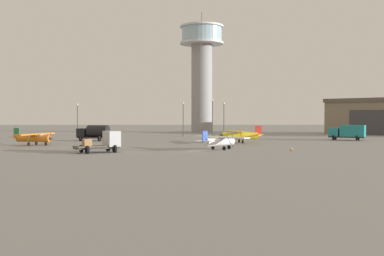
{
  "coord_description": "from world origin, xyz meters",
  "views": [
    {
      "loc": [
        -1.56,
        -64.38,
        4.64
      ],
      "look_at": [
        -0.67,
        31.19,
        2.32
      ],
      "focal_mm": 44.26,
      "sensor_mm": 36.0,
      "label": 1
    }
  ],
  "objects_px": {
    "light_post_east": "(224,116)",
    "light_post_centre": "(77,117)",
    "truck_fuel_tanker_black": "(94,132)",
    "truck_box_teal": "(348,132)",
    "truck_flatbed_silver": "(104,142)",
    "control_tower": "(202,65)",
    "airplane_yellow": "(240,135)",
    "light_post_north": "(183,116)",
    "light_post_west": "(213,114)",
    "airplane_white": "(219,141)",
    "traffic_cone_near_left": "(291,149)",
    "airplane_orange": "(33,137)"
  },
  "relations": [
    {
      "from": "airplane_yellow",
      "to": "light_post_centre",
      "type": "distance_m",
      "value": 42.52
    },
    {
      "from": "airplane_white",
      "to": "light_post_north",
      "type": "relative_size",
      "value": 0.95
    },
    {
      "from": "control_tower",
      "to": "truck_flatbed_silver",
      "type": "distance_m",
      "value": 81.62
    },
    {
      "from": "light_post_centre",
      "to": "traffic_cone_near_left",
      "type": "distance_m",
      "value": 58.99
    },
    {
      "from": "traffic_cone_near_left",
      "to": "truck_flatbed_silver",
      "type": "bearing_deg",
      "value": -174.24
    },
    {
      "from": "control_tower",
      "to": "truck_box_teal",
      "type": "height_order",
      "value": "control_tower"
    },
    {
      "from": "light_post_east",
      "to": "traffic_cone_near_left",
      "type": "xyz_separation_m",
      "value": [
        5.94,
        -41.81,
        -4.41
      ]
    },
    {
      "from": "control_tower",
      "to": "light_post_north",
      "type": "height_order",
      "value": "control_tower"
    },
    {
      "from": "airplane_yellow",
      "to": "airplane_white",
      "type": "bearing_deg",
      "value": 63.9
    },
    {
      "from": "truck_fuel_tanker_black",
      "to": "airplane_orange",
      "type": "bearing_deg",
      "value": 77.78
    },
    {
      "from": "airplane_orange",
      "to": "light_post_west",
      "type": "xyz_separation_m",
      "value": [
        30.73,
        34.26,
        3.88
      ]
    },
    {
      "from": "light_post_north",
      "to": "traffic_cone_near_left",
      "type": "xyz_separation_m",
      "value": [
        15.07,
        -45.47,
        -4.5
      ]
    },
    {
      "from": "truck_flatbed_silver",
      "to": "light_post_east",
      "type": "height_order",
      "value": "light_post_east"
    },
    {
      "from": "airplane_yellow",
      "to": "truck_fuel_tanker_black",
      "type": "height_order",
      "value": "truck_fuel_tanker_black"
    },
    {
      "from": "truck_fuel_tanker_black",
      "to": "light_post_centre",
      "type": "height_order",
      "value": "light_post_centre"
    },
    {
      "from": "traffic_cone_near_left",
      "to": "airplane_yellow",
      "type": "bearing_deg",
      "value": 104.17
    },
    {
      "from": "light_post_west",
      "to": "truck_flatbed_silver",
      "type": "bearing_deg",
      "value": -108.68
    },
    {
      "from": "light_post_west",
      "to": "light_post_centre",
      "type": "height_order",
      "value": "light_post_west"
    },
    {
      "from": "airplane_orange",
      "to": "airplane_yellow",
      "type": "height_order",
      "value": "airplane_yellow"
    },
    {
      "from": "light_post_east",
      "to": "truck_flatbed_silver",
      "type": "bearing_deg",
      "value": -113.15
    },
    {
      "from": "airplane_yellow",
      "to": "airplane_orange",
      "type": "bearing_deg",
      "value": 0.61
    },
    {
      "from": "truck_fuel_tanker_black",
      "to": "truck_flatbed_silver",
      "type": "bearing_deg",
      "value": 118.39
    },
    {
      "from": "truck_fuel_tanker_black",
      "to": "light_post_north",
      "type": "height_order",
      "value": "light_post_north"
    },
    {
      "from": "airplane_orange",
      "to": "light_post_north",
      "type": "relative_size",
      "value": 1.18
    },
    {
      "from": "airplane_orange",
      "to": "truck_box_teal",
      "type": "height_order",
      "value": "truck_box_teal"
    },
    {
      "from": "light_post_east",
      "to": "light_post_centre",
      "type": "height_order",
      "value": "light_post_east"
    },
    {
      "from": "truck_flatbed_silver",
      "to": "truck_box_teal",
      "type": "distance_m",
      "value": 52.41
    },
    {
      "from": "airplane_yellow",
      "to": "truck_box_teal",
      "type": "height_order",
      "value": "airplane_yellow"
    },
    {
      "from": "truck_flatbed_silver",
      "to": "truck_box_teal",
      "type": "relative_size",
      "value": 0.85
    },
    {
      "from": "truck_fuel_tanker_black",
      "to": "light_post_centre",
      "type": "relative_size",
      "value": 0.84
    },
    {
      "from": "truck_fuel_tanker_black",
      "to": "light_post_north",
      "type": "bearing_deg",
      "value": -116.58
    },
    {
      "from": "airplane_yellow",
      "to": "light_post_north",
      "type": "height_order",
      "value": "light_post_north"
    },
    {
      "from": "airplane_yellow",
      "to": "traffic_cone_near_left",
      "type": "height_order",
      "value": "airplane_yellow"
    },
    {
      "from": "light_post_centre",
      "to": "airplane_orange",
      "type": "bearing_deg",
      "value": -89.7
    },
    {
      "from": "airplane_white",
      "to": "light_post_east",
      "type": "bearing_deg",
      "value": 37.61
    },
    {
      "from": "light_post_north",
      "to": "light_post_centre",
      "type": "height_order",
      "value": "light_post_north"
    },
    {
      "from": "control_tower",
      "to": "light_post_west",
      "type": "xyz_separation_m",
      "value": [
        1.68,
        -28.78,
        -14.74
      ]
    },
    {
      "from": "truck_fuel_tanker_black",
      "to": "truck_box_teal",
      "type": "bearing_deg",
      "value": -162.82
    },
    {
      "from": "light_post_north",
      "to": "airplane_yellow",
      "type": "bearing_deg",
      "value": -68.77
    },
    {
      "from": "light_post_west",
      "to": "airplane_orange",
      "type": "bearing_deg",
      "value": -131.89
    },
    {
      "from": "traffic_cone_near_left",
      "to": "truck_fuel_tanker_black",
      "type": "bearing_deg",
      "value": 140.36
    },
    {
      "from": "truck_box_teal",
      "to": "control_tower",
      "type": "bearing_deg",
      "value": -31.3
    },
    {
      "from": "control_tower",
      "to": "airplane_yellow",
      "type": "height_order",
      "value": "control_tower"
    },
    {
      "from": "airplane_yellow",
      "to": "truck_fuel_tanker_black",
      "type": "bearing_deg",
      "value": -25.45
    },
    {
      "from": "airplane_yellow",
      "to": "truck_box_teal",
      "type": "bearing_deg",
      "value": -167.24
    },
    {
      "from": "truck_flatbed_silver",
      "to": "traffic_cone_near_left",
      "type": "xyz_separation_m",
      "value": [
        24.88,
        2.51,
        -1.01
      ]
    },
    {
      "from": "airplane_white",
      "to": "light_post_centre",
      "type": "height_order",
      "value": "light_post_centre"
    },
    {
      "from": "light_post_north",
      "to": "airplane_white",
      "type": "bearing_deg",
      "value": -82.99
    },
    {
      "from": "control_tower",
      "to": "truck_flatbed_silver",
      "type": "relative_size",
      "value": 5.79
    },
    {
      "from": "light_post_north",
      "to": "light_post_centre",
      "type": "relative_size",
      "value": 1.05
    }
  ]
}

